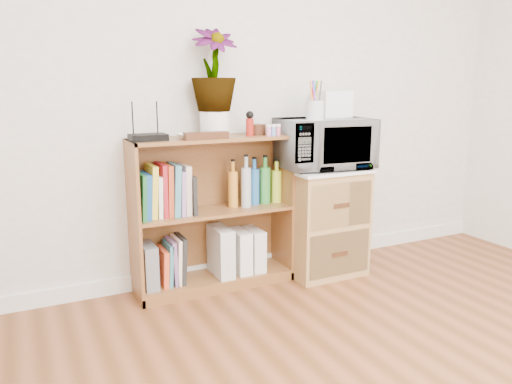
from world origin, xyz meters
TOP-DOWN VIEW (x-y plane):
  - skirting_board at (0.00, 2.24)m, footprint 4.00×0.02m
  - bookshelf at (-0.35, 2.10)m, footprint 1.00×0.30m
  - wicker_unit at (0.40, 2.02)m, footprint 0.50×0.45m
  - microwave at (0.40, 2.02)m, footprint 0.62×0.45m
  - pen_cup at (0.26, 1.91)m, footprint 0.11×0.11m
  - small_appliance at (0.51, 2.10)m, footprint 0.22×0.18m
  - router at (-0.74, 2.08)m, footprint 0.20×0.14m
  - white_bowl at (-0.51, 2.07)m, footprint 0.13×0.13m
  - plant_pot at (-0.32, 2.12)m, footprint 0.18×0.18m
  - potted_plant at (-0.32, 2.12)m, footprint 0.27×0.27m
  - trinket_box at (-0.42, 2.00)m, footprint 0.26×0.07m
  - kokeshi_doll at (-0.12, 2.06)m, footprint 0.05×0.05m
  - wooden_bowl at (-0.05, 2.11)m, footprint 0.11×0.11m
  - paint_jars at (0.02, 2.01)m, footprint 0.11×0.04m
  - file_box at (-0.77, 2.10)m, footprint 0.08×0.21m
  - magazine_holder_left at (-0.31, 2.09)m, footprint 0.10×0.25m
  - magazine_holder_mid at (-0.18, 2.09)m, footprint 0.09×0.22m
  - magazine_holder_right at (-0.08, 2.09)m, footprint 0.09×0.22m
  - cookbooks at (-0.65, 2.10)m, footprint 0.33×0.20m
  - liquor_bottles at (-0.01, 2.10)m, footprint 0.45×0.07m
  - lower_books at (-0.63, 2.10)m, footprint 0.15×0.19m

SIDE VIEW (x-z plane):
  - skirting_board at x=0.00m, z-range 0.00..0.10m
  - lower_books at x=-0.63m, z-range 0.06..0.35m
  - file_box at x=-0.77m, z-range 0.07..0.34m
  - magazine_holder_right at x=-0.08m, z-range 0.07..0.34m
  - magazine_holder_mid at x=-0.18m, z-range 0.07..0.35m
  - magazine_holder_left at x=-0.31m, z-range 0.07..0.38m
  - wicker_unit at x=0.40m, z-range 0.00..0.70m
  - bookshelf at x=-0.35m, z-range 0.00..0.95m
  - cookbooks at x=-0.65m, z-range 0.49..0.80m
  - liquor_bottles at x=-0.01m, z-range 0.49..0.81m
  - microwave at x=0.40m, z-range 0.72..1.04m
  - white_bowl at x=-0.51m, z-range 0.95..0.98m
  - router at x=-0.74m, z-range 0.95..0.99m
  - trinket_box at x=-0.42m, z-range 0.95..0.99m
  - paint_jars at x=0.02m, z-range 0.95..1.01m
  - wooden_bowl at x=-0.05m, z-range 0.95..1.02m
  - kokeshi_doll at x=-0.12m, z-range 0.95..1.06m
  - plant_pot at x=-0.32m, z-range 0.95..1.10m
  - pen_cup at x=0.26m, z-range 1.04..1.16m
  - small_appliance at x=0.51m, z-range 1.04..1.22m
  - potted_plant at x=-0.32m, z-range 1.10..1.59m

